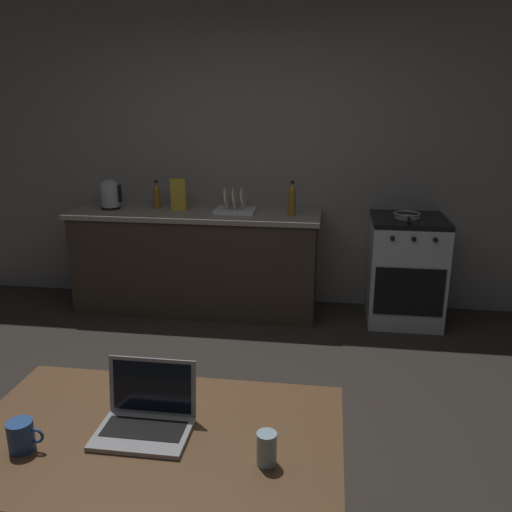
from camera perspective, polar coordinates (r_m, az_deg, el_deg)
ground_plane at (r=3.11m, az=-6.28°, el=-19.85°), size 12.00×12.00×0.00m
back_wall at (r=4.78m, az=3.71°, el=10.83°), size 6.40×0.10×2.72m
kitchen_counter at (r=4.76m, az=-6.36°, el=-0.47°), size 2.16×0.64×0.89m
stove_oven at (r=4.66m, az=15.65°, el=-1.42°), size 0.60×0.62×0.89m
dining_table at (r=2.01m, az=-10.82°, el=-19.88°), size 1.30×0.80×0.73m
laptop at (r=1.98m, az=-11.68°, el=-16.56°), size 0.32×0.25×0.23m
electric_kettle at (r=4.87m, az=-15.31°, el=6.28°), size 0.18×0.16×0.25m
bottle at (r=4.43m, az=3.87°, el=6.07°), size 0.06×0.06×0.29m
frying_pan at (r=4.51m, az=15.85°, el=4.20°), size 0.22×0.39×0.05m
coffee_mug at (r=2.00m, az=-23.77°, el=-17.15°), size 0.12×0.08×0.10m
drinking_glass at (r=1.78m, az=1.14°, el=-19.87°), size 0.06×0.06×0.11m
cereal_box at (r=4.67m, az=-8.27°, el=6.51°), size 0.13×0.05×0.27m
dish_rack at (r=4.56m, az=-2.24°, el=5.26°), size 0.34×0.26×0.21m
bottle_b at (r=4.80m, az=-10.57°, el=6.39°), size 0.06×0.06×0.25m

